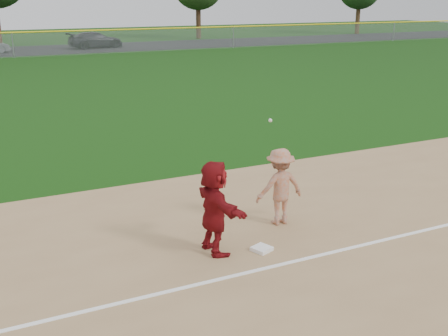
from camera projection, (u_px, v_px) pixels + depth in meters
name	position (u px, v px, depth m)	size (l,w,h in m)	color
ground	(257.00, 250.00, 11.22)	(160.00, 160.00, 0.00)	#123A0B
foul_line	(278.00, 265.00, 10.53)	(60.00, 0.10, 0.01)	white
parking_asphalt	(6.00, 51.00, 50.63)	(120.00, 10.00, 0.01)	black
first_base	(262.00, 249.00, 11.13)	(0.34, 0.34, 0.08)	white
base_runner	(215.00, 207.00, 10.82)	(1.74, 0.55, 1.87)	maroon
car_right	(96.00, 40.00, 53.61)	(2.11, 5.19, 1.51)	black
first_base_play	(280.00, 187.00, 12.25)	(1.13, 0.78, 2.50)	gray
outfield_fence	(12.00, 33.00, 44.91)	(110.00, 0.12, 110.00)	#999EA0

